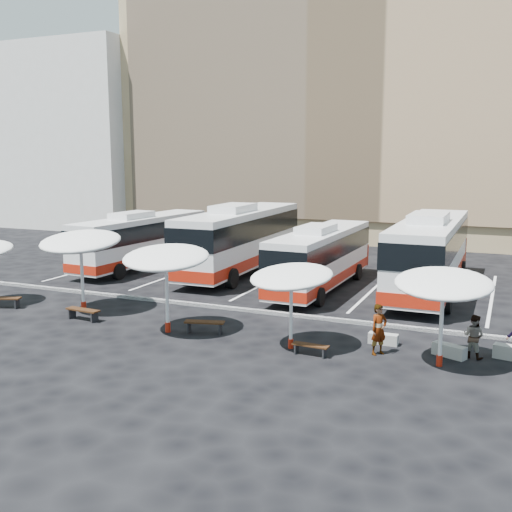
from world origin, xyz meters
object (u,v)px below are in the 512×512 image
at_px(bus_3, 430,251).
at_px(sunshade_1, 81,242).
at_px(wood_bench_0, 3,300).
at_px(bus_2, 321,256).
at_px(passenger_0, 379,330).
at_px(conc_bench_0, 383,339).
at_px(passenger_1, 474,336).
at_px(bus_1, 241,237).
at_px(bus_0, 142,239).
at_px(conc_bench_1, 449,351).
at_px(sunshade_2, 166,258).
at_px(wood_bench_2, 205,324).
at_px(wood_bench_1, 83,312).
at_px(sunshade_3, 291,277).
at_px(sunshade_4, 443,284).
at_px(wood_bench_3, 310,347).

relative_size(bus_3, sunshade_1, 3.07).
distance_m(sunshade_1, wood_bench_0, 4.92).
bearing_deg(bus_2, passenger_0, -60.67).
distance_m(conc_bench_0, passenger_0, 1.47).
bearing_deg(passenger_1, bus_1, -17.65).
xyz_separation_m(bus_0, wood_bench_0, (-0.12, -11.59, -1.48)).
bearing_deg(sunshade_1, conc_bench_1, -0.25).
relative_size(bus_3, conc_bench_0, 12.08).
height_order(bus_0, passenger_0, bus_0).
relative_size(sunshade_2, wood_bench_0, 2.43).
xyz_separation_m(wood_bench_2, conc_bench_1, (9.48, 0.90, -0.16)).
relative_size(bus_3, wood_bench_1, 8.05).
bearing_deg(conc_bench_1, wood_bench_0, -177.05).
height_order(sunshade_3, sunshade_4, sunshade_4).
xyz_separation_m(bus_0, sunshade_1, (3.72, -10.47, 1.38)).
relative_size(sunshade_2, passenger_1, 2.65).
xyz_separation_m(wood_bench_1, conc_bench_0, (12.84, 1.81, -0.18)).
relative_size(sunshade_3, conc_bench_1, 3.23).
relative_size(bus_0, bus_1, 0.86).
xyz_separation_m(sunshade_4, conc_bench_1, (0.22, 1.14, -2.67)).
height_order(bus_0, wood_bench_2, bus_0).
height_order(sunshade_3, wood_bench_2, sunshade_3).
bearing_deg(sunshade_4, bus_3, 99.14).
relative_size(wood_bench_2, wood_bench_3, 1.23).
distance_m(sunshade_4, wood_bench_3, 5.17).
bearing_deg(bus_0, sunshade_1, -66.58).
height_order(bus_2, wood_bench_1, bus_2).
distance_m(sunshade_1, passenger_0, 14.19).
bearing_deg(bus_2, wood_bench_1, -125.94).
xyz_separation_m(bus_1, wood_bench_1, (-1.78, -12.86, -1.81)).
bearing_deg(bus_3, sunshade_2, -126.42).
xyz_separation_m(sunshade_3, conc_bench_0, (3.10, 1.87, -2.54)).
xyz_separation_m(bus_3, wood_bench_2, (-7.36, -11.57, -1.80)).
bearing_deg(sunshade_3, wood_bench_1, 179.60).
relative_size(bus_2, passenger_0, 6.07).
distance_m(wood_bench_1, conc_bench_0, 12.97).
relative_size(sunshade_4, passenger_0, 1.89).
relative_size(sunshade_3, passenger_0, 2.09).
bearing_deg(wood_bench_3, wood_bench_1, 176.94).
bearing_deg(wood_bench_0, wood_bench_1, -2.70).
bearing_deg(wood_bench_0, bus_1, 62.11).
bearing_deg(passenger_1, wood_bench_1, 26.04).
xyz_separation_m(sunshade_3, wood_bench_0, (-14.65, 0.30, -2.35)).
height_order(bus_2, wood_bench_2, bus_2).
distance_m(bus_0, bus_1, 6.65).
xyz_separation_m(sunshade_1, conc_bench_1, (16.39, -0.07, -3.03)).
xyz_separation_m(sunshade_4, wood_bench_2, (-9.26, 0.24, -2.51)).
bearing_deg(wood_bench_2, sunshade_1, 172.01).
height_order(sunshade_1, wood_bench_0, sunshade_1).
height_order(bus_2, sunshade_3, bus_2).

